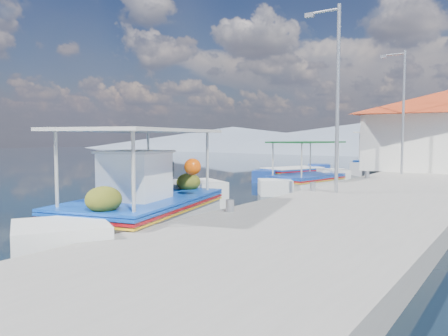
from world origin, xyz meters
The scene contains 9 objects.
ground centered at (0.00, 0.00, 0.00)m, with size 160.00×160.00×0.00m, color black.
quay centered at (5.90, 6.00, 0.25)m, with size 5.00×44.00×0.50m, color gray.
bollards centered at (3.80, 5.25, 0.65)m, with size 0.20×17.20×0.30m.
main_caique centered at (1.85, -3.88, 0.54)m, with size 3.84×8.17×2.78m.
caique_green_canopy centered at (1.74, 6.10, 0.35)m, with size 2.55×6.20×2.35m.
caique_blue_hull centered at (-0.73, 9.84, 0.27)m, with size 2.93×5.37×1.02m.
caique_far centered at (1.98, 17.84, 0.54)m, with size 2.68×8.38×2.94m.
lamp_post_near centered at (4.51, 2.00, 3.85)m, with size 1.21×0.14×6.00m.
lamp_post_far centered at (4.51, 11.00, 3.85)m, with size 1.21×0.14×6.00m.
Camera 1 is at (9.68, -11.78, 2.30)m, focal length 35.42 mm.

